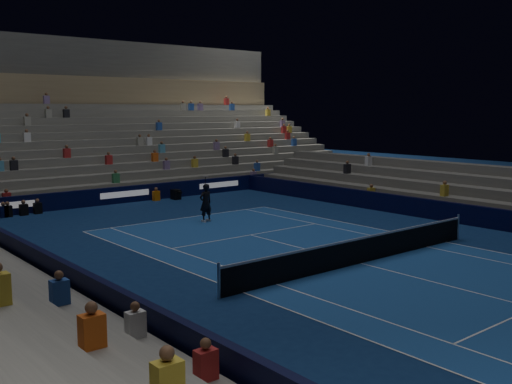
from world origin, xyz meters
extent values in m
plane|color=navy|center=(0.00, 0.00, 0.00)|extent=(90.00, 90.00, 0.00)
cube|color=#1A4892|center=(0.00, 0.00, 0.01)|extent=(10.97, 23.77, 0.01)
cube|color=black|center=(0.00, 18.50, 0.50)|extent=(44.00, 0.25, 1.00)
cube|color=black|center=(9.70, 0.00, 0.50)|extent=(0.25, 37.00, 1.00)
cube|color=black|center=(-9.70, 0.00, 0.50)|extent=(0.25, 37.00, 1.00)
cube|color=slate|center=(0.00, 19.50, 0.25)|extent=(44.00, 1.00, 0.50)
cube|color=slate|center=(0.00, 20.50, 0.50)|extent=(44.00, 1.00, 1.00)
cube|color=slate|center=(0.00, 21.50, 0.75)|extent=(44.00, 1.00, 1.50)
cube|color=slate|center=(0.00, 22.50, 1.00)|extent=(44.00, 1.00, 2.00)
cube|color=slate|center=(0.00, 23.50, 1.25)|extent=(44.00, 1.00, 2.50)
cube|color=slate|center=(0.00, 24.50, 1.50)|extent=(44.00, 1.00, 3.00)
cube|color=slate|center=(0.00, 25.50, 1.75)|extent=(44.00, 1.00, 3.50)
cube|color=slate|center=(0.00, 26.50, 2.00)|extent=(44.00, 1.00, 4.00)
cube|color=slate|center=(0.00, 27.50, 2.25)|extent=(44.00, 1.00, 4.50)
cube|color=slate|center=(0.00, 28.50, 2.50)|extent=(44.00, 1.00, 5.00)
cube|color=slate|center=(0.00, 29.50, 2.75)|extent=(44.00, 1.00, 5.50)
cube|color=slate|center=(0.00, 30.50, 3.00)|extent=(44.00, 1.00, 6.00)
cube|color=#827050|center=(0.00, 31.60, 7.10)|extent=(44.00, 0.60, 2.20)
cube|color=#454543|center=(0.00, 33.00, 9.70)|extent=(44.00, 2.40, 3.00)
cube|color=#5E5E59|center=(10.50, 0.00, 0.25)|extent=(1.00, 37.00, 0.50)
cube|color=gray|center=(-10.50, 0.00, 0.25)|extent=(1.00, 37.00, 0.50)
cube|color=gray|center=(-11.50, 0.00, 0.50)|extent=(1.00, 37.00, 1.00)
cube|color=gray|center=(-12.50, 0.00, 0.75)|extent=(1.00, 37.00, 1.50)
cylinder|color=#B2B2B7|center=(-6.40, 0.00, 0.55)|extent=(0.10, 0.10, 1.10)
cylinder|color=#B2B2B7|center=(6.40, 0.00, 0.55)|extent=(0.10, 0.10, 1.10)
cube|color=black|center=(0.00, 0.00, 0.45)|extent=(12.80, 0.03, 0.90)
cube|color=white|center=(0.00, 0.00, 0.94)|extent=(12.80, 0.04, 0.08)
imported|color=black|center=(0.32, 10.34, 0.96)|extent=(0.71, 0.47, 1.92)
cube|color=black|center=(3.16, 17.70, 0.31)|extent=(0.48, 0.58, 0.62)
cylinder|color=black|center=(3.16, 17.24, 0.50)|extent=(0.17, 0.35, 0.16)
camera|label=1|loc=(-16.42, -13.84, 5.59)|focal=41.63mm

